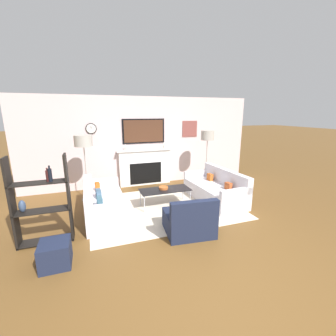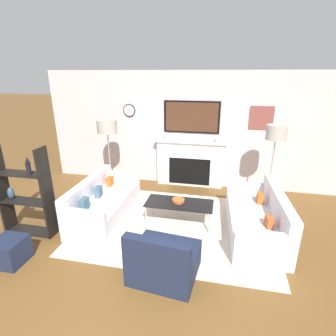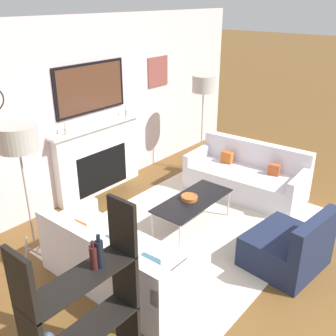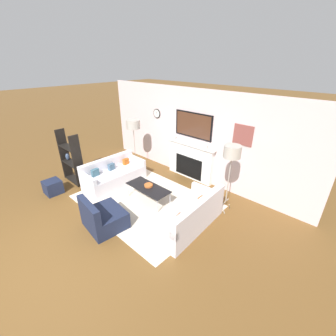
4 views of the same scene
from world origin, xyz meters
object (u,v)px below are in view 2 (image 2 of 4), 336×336
Objects in this scene: armchair at (164,261)px; ottoman at (10,251)px; couch_right at (258,220)px; floor_lamp_right at (276,134)px; decorative_bowl at (178,200)px; shelf_unit at (25,194)px; coffee_table at (179,204)px; floor_lamp_left at (107,127)px; couch_left at (103,204)px.

armchair reaches higher than ottoman.
floor_lamp_right is at bearing 74.34° from couch_right.
decorative_bowl is (-0.05, 1.41, 0.21)m from armchair.
floor_lamp_right reaches higher than decorative_bowl.
shelf_unit reaches higher than armchair.
decorative_bowl is at bearing 18.98° from shelf_unit.
shelf_unit is at bearing 167.38° from armchair.
shelf_unit is (-3.86, -0.75, 0.47)m from couch_right.
shelf_unit is at bearing -156.13° from floor_lamp_right.
decorative_bowl is 0.13× the size of floor_lamp_right.
couch_right is 1.71m from floor_lamp_right.
coffee_table is at bearing -148.32° from floor_lamp_right.
armchair is at bearing -53.25° from floor_lamp_left.
coffee_table is 2.64m from shelf_unit.
coffee_table is at bearing 90.87° from armchair.
floor_lamp_left is 0.99× the size of floor_lamp_right.
couch_left is 1.91× the size of armchair.
floor_lamp_right is (1.68, 1.04, 1.15)m from coffee_table.
floor_lamp_left is at bearing 126.75° from armchair.
couch_left is 1.70m from floor_lamp_left.
decorative_bowl is at bearing 91.85° from armchair.
couch_left is 3.56m from floor_lamp_right.
armchair is 0.56× the size of floor_lamp_left.
floor_lamp_right reaches higher than couch_left.
shelf_unit is (-2.51, 0.56, 0.49)m from armchair.
floor_lamp_left is at bearing 79.77° from ottoman.
couch_left is at bearing 62.18° from ottoman.
coffee_table is 2.74m from ottoman.
couch_right is at bearing -105.66° from floor_lamp_right.
floor_lamp_right is (3.46, 0.00, 0.01)m from floor_lamp_left.
couch_right is at bearing 22.43° from ottoman.
ottoman is (-0.79, -1.49, -0.09)m from couch_left.
shelf_unit is at bearing -161.02° from decorative_bowl.
armchair is at bearing -89.13° from coffee_table.
shelf_unit is (-2.49, -0.81, 0.34)m from coffee_table.
decorative_bowl is at bearing 175.81° from couch_right.
floor_lamp_right is at bearing 23.87° from shelf_unit.
couch_right is 1.09× the size of floor_lamp_right.
shelf_unit reaches higher than coffee_table.
floor_lamp_left is 1.09× the size of shelf_unit.
coffee_table is 5.33× the size of decorative_bowl.
floor_lamp_left is (-1.80, 2.41, 1.28)m from armchair.
decorative_bowl is 2.75m from ottoman.
couch_left is at bearing 35.74° from shelf_unit.
decorative_bowl is at bearing -29.66° from floor_lamp_left.
ottoman is at bearing -100.23° from floor_lamp_left.
floor_lamp_left is (-0.32, 1.10, 1.26)m from couch_left.
armchair is (1.48, -1.30, -0.03)m from couch_left.
coffee_table is 0.72× the size of floor_lamp_left.
couch_right reaches higher than coffee_table.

